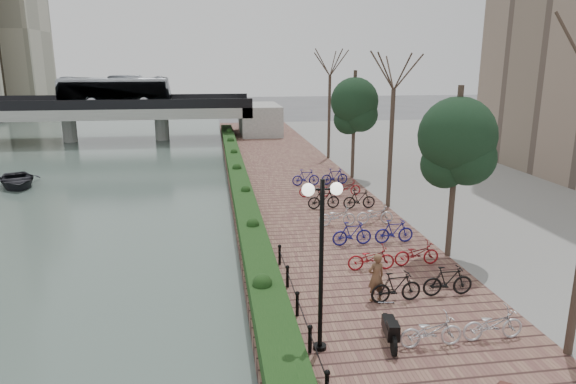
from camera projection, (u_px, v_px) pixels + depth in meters
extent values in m
cube|color=brown|center=(307.00, 206.00, 27.62)|extent=(8.00, 75.00, 0.50)
cube|color=#153513|center=(241.00, 188.00, 29.40)|extent=(1.10, 56.00, 0.60)
cylinder|color=black|center=(310.00, 340.00, 13.21)|extent=(0.10, 0.10, 0.70)
cylinder|color=black|center=(297.00, 305.00, 15.12)|extent=(0.10, 0.10, 0.70)
cylinder|color=black|center=(287.00, 278.00, 17.04)|extent=(0.10, 0.10, 0.70)
cylinder|color=black|center=(280.00, 256.00, 18.96)|extent=(0.10, 0.10, 0.70)
cylinder|color=black|center=(321.00, 267.00, 12.91)|extent=(0.12, 0.12, 4.57)
cylinder|color=black|center=(322.00, 189.00, 12.41)|extent=(0.70, 0.06, 0.06)
sphere|color=white|center=(308.00, 190.00, 12.36)|extent=(0.32, 0.32, 0.32)
sphere|color=white|center=(337.00, 189.00, 12.46)|extent=(0.32, 0.32, 0.32)
imported|color=brown|center=(376.00, 277.00, 16.01)|extent=(0.64, 0.50, 1.57)
imported|color=silver|center=(429.00, 328.00, 13.59)|extent=(0.60, 1.71, 0.90)
imported|color=black|center=(395.00, 286.00, 16.07)|extent=(0.47, 1.66, 1.00)
imported|color=maroon|center=(370.00, 257.00, 18.58)|extent=(0.60, 1.71, 0.90)
imported|color=navy|center=(351.00, 233.00, 21.06)|extent=(0.47, 1.66, 1.00)
imported|color=silver|center=(336.00, 215.00, 23.56)|extent=(0.60, 1.71, 0.90)
imported|color=black|center=(324.00, 200.00, 26.04)|extent=(0.47, 1.66, 1.00)
imported|color=maroon|center=(314.00, 189.00, 28.55)|extent=(0.60, 1.72, 0.90)
imported|color=navy|center=(306.00, 178.00, 31.03)|extent=(0.47, 1.66, 1.00)
imported|color=silver|center=(492.00, 323.00, 13.85)|extent=(0.60, 1.71, 0.90)
imported|color=black|center=(449.00, 282.00, 16.33)|extent=(0.47, 1.66, 1.00)
imported|color=maroon|center=(417.00, 254.00, 18.83)|extent=(0.60, 1.71, 0.90)
imported|color=navy|center=(393.00, 231.00, 21.31)|extent=(0.47, 1.66, 1.00)
imported|color=silver|center=(374.00, 214.00, 23.82)|extent=(0.60, 1.71, 0.90)
imported|color=black|center=(359.00, 198.00, 26.30)|extent=(0.47, 1.66, 1.00)
imported|color=maroon|center=(346.00, 187.00, 28.80)|extent=(0.60, 1.72, 0.90)
imported|color=navy|center=(335.00, 177.00, 31.28)|extent=(0.47, 1.66, 1.00)
cube|color=gray|center=(68.00, 112.00, 50.62)|extent=(36.00, 8.00, 1.00)
cube|color=black|center=(55.00, 105.00, 46.65)|extent=(36.00, 0.15, 0.90)
cube|color=black|center=(77.00, 99.00, 54.13)|extent=(36.00, 0.15, 0.90)
cylinder|color=gray|center=(70.00, 130.00, 51.05)|extent=(1.40, 1.40, 2.50)
cylinder|color=gray|center=(162.00, 128.00, 52.33)|extent=(1.40, 1.40, 2.50)
imported|color=silver|center=(115.00, 91.00, 50.79)|extent=(2.52, 10.77, 3.00)
imported|color=black|center=(16.00, 180.00, 32.83)|extent=(4.47, 5.14, 0.89)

